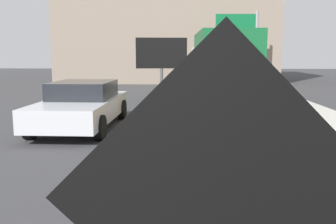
{
  "coord_description": "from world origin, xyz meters",
  "views": [
    {
      "loc": [
        0.52,
        1.06,
        2.17
      ],
      "look_at": [
        0.28,
        6.9,
        1.26
      ],
      "focal_mm": 39.42,
      "sensor_mm": 36.0,
      "label": 1
    }
  ],
  "objects_px": {
    "arrow_board_trailer": "(162,108)",
    "box_truck": "(222,64)",
    "roadwork_sign": "(221,206)",
    "pickup_car": "(82,105)",
    "traffic_cone_mid_lane": "(150,154)",
    "highway_guide_sign": "(245,36)",
    "traffic_cone_far_lane": "(151,122)"
  },
  "relations": [
    {
      "from": "pickup_car",
      "to": "highway_guide_sign",
      "type": "relative_size",
      "value": 0.96
    },
    {
      "from": "box_truck",
      "to": "pickup_car",
      "type": "relative_size",
      "value": 1.59
    },
    {
      "from": "box_truck",
      "to": "traffic_cone_mid_lane",
      "type": "xyz_separation_m",
      "value": [
        -2.43,
        -11.07,
        -1.4
      ]
    },
    {
      "from": "highway_guide_sign",
      "to": "traffic_cone_mid_lane",
      "type": "relative_size",
      "value": 7.07
    },
    {
      "from": "pickup_car",
      "to": "traffic_cone_mid_lane",
      "type": "bearing_deg",
      "value": -60.15
    },
    {
      "from": "box_truck",
      "to": "highway_guide_sign",
      "type": "distance_m",
      "value": 7.62
    },
    {
      "from": "arrow_board_trailer",
      "to": "traffic_cone_mid_lane",
      "type": "height_order",
      "value": "arrow_board_trailer"
    },
    {
      "from": "roadwork_sign",
      "to": "box_truck",
      "type": "xyz_separation_m",
      "value": [
        1.65,
        16.06,
        0.28
      ]
    },
    {
      "from": "highway_guide_sign",
      "to": "roadwork_sign",
      "type": "bearing_deg",
      "value": -99.41
    },
    {
      "from": "arrow_board_trailer",
      "to": "traffic_cone_mid_lane",
      "type": "relative_size",
      "value": 3.82
    },
    {
      "from": "roadwork_sign",
      "to": "pickup_car",
      "type": "bearing_deg",
      "value": 109.17
    },
    {
      "from": "box_truck",
      "to": "arrow_board_trailer",
      "type": "bearing_deg",
      "value": -112.46
    },
    {
      "from": "traffic_cone_mid_lane",
      "to": "roadwork_sign",
      "type": "bearing_deg",
      "value": -81.06
    },
    {
      "from": "arrow_board_trailer",
      "to": "pickup_car",
      "type": "height_order",
      "value": "arrow_board_trailer"
    },
    {
      "from": "pickup_car",
      "to": "highway_guide_sign",
      "type": "xyz_separation_m",
      "value": [
        7.03,
        13.98,
        2.73
      ]
    },
    {
      "from": "box_truck",
      "to": "pickup_car",
      "type": "distance_m",
      "value": 8.48
    },
    {
      "from": "roadwork_sign",
      "to": "arrow_board_trailer",
      "type": "relative_size",
      "value": 0.86
    },
    {
      "from": "traffic_cone_mid_lane",
      "to": "traffic_cone_far_lane",
      "type": "xyz_separation_m",
      "value": [
        -0.26,
        3.26,
        0.0
      ]
    },
    {
      "from": "box_truck",
      "to": "highway_guide_sign",
      "type": "relative_size",
      "value": 1.53
    },
    {
      "from": "roadwork_sign",
      "to": "highway_guide_sign",
      "type": "bearing_deg",
      "value": 80.59
    },
    {
      "from": "pickup_car",
      "to": "traffic_cone_far_lane",
      "type": "bearing_deg",
      "value": -23.56
    },
    {
      "from": "roadwork_sign",
      "to": "traffic_cone_mid_lane",
      "type": "distance_m",
      "value": 5.17
    },
    {
      "from": "highway_guide_sign",
      "to": "traffic_cone_far_lane",
      "type": "xyz_separation_m",
      "value": [
        -4.88,
        -14.92,
        -3.07
      ]
    },
    {
      "from": "arrow_board_trailer",
      "to": "traffic_cone_far_lane",
      "type": "height_order",
      "value": "arrow_board_trailer"
    },
    {
      "from": "box_truck",
      "to": "traffic_cone_far_lane",
      "type": "bearing_deg",
      "value": -109.0
    },
    {
      "from": "box_truck",
      "to": "pickup_car",
      "type": "xyz_separation_m",
      "value": [
        -4.84,
        -6.88,
        -1.05
      ]
    },
    {
      "from": "roadwork_sign",
      "to": "highway_guide_sign",
      "type": "relative_size",
      "value": 0.47
    },
    {
      "from": "roadwork_sign",
      "to": "traffic_cone_mid_lane",
      "type": "height_order",
      "value": "roadwork_sign"
    },
    {
      "from": "roadwork_sign",
      "to": "box_truck",
      "type": "distance_m",
      "value": 16.14
    },
    {
      "from": "roadwork_sign",
      "to": "traffic_cone_mid_lane",
      "type": "xyz_separation_m",
      "value": [
        -0.78,
        4.98,
        -1.12
      ]
    },
    {
      "from": "arrow_board_trailer",
      "to": "box_truck",
      "type": "distance_m",
      "value": 6.69
    },
    {
      "from": "roadwork_sign",
      "to": "box_truck",
      "type": "bearing_deg",
      "value": 84.14
    }
  ]
}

